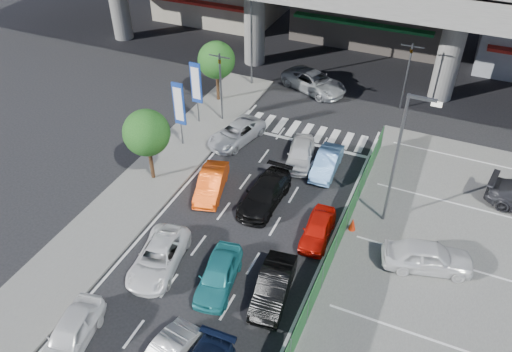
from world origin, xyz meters
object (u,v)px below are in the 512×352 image
at_px(tree_far, 216,60).
at_px(signboard_near, 179,106).
at_px(tree_near, 147,133).
at_px(taxi_teal_mid, 219,275).
at_px(hatch_black_mid_right, 273,287).
at_px(taxi_orange_right, 318,229).
at_px(parked_sedan_white, 428,256).
at_px(sedan_black_mid, 265,194).
at_px(wagon_silver_front_left, 236,133).
at_px(traffic_cone, 352,224).
at_px(street_lamp_left, 253,29).
at_px(van_white_back_left, 71,334).
at_px(sedan_white_front_mid, 300,153).
at_px(crossing_wagon_silver, 314,82).
at_px(signboard_far, 196,85).
at_px(kei_truck_front_right, 327,163).
at_px(traffic_light_left, 220,71).
at_px(traffic_light_right, 410,60).
at_px(street_lamp_right, 401,151).
at_px(sedan_white_mid_left, 158,258).
at_px(taxi_orange_left, 211,183).

bearing_deg(tree_far, signboard_near, -84.73).
xyz_separation_m(tree_near, taxi_teal_mid, (7.61, -5.91, -2.70)).
relative_size(signboard_near, hatch_black_mid_right, 1.14).
distance_m(tree_far, taxi_orange_right, 16.62).
distance_m(signboard_near, parked_sedan_white, 17.73).
xyz_separation_m(sedan_black_mid, wagon_silver_front_left, (-4.35, 5.24, -0.05)).
relative_size(signboard_near, traffic_cone, 6.06).
bearing_deg(tree_near, street_lamp_left, 87.24).
distance_m(van_white_back_left, parked_sedan_white, 17.21).
relative_size(street_lamp_left, taxi_teal_mid, 1.98).
bearing_deg(taxi_teal_mid, sedan_white_front_mid, 79.34).
bearing_deg(parked_sedan_white, crossing_wagon_silver, 20.74).
relative_size(signboard_far, kei_truck_front_right, 1.21).
height_order(traffic_light_left, kei_truck_front_right, traffic_light_left).
relative_size(signboard_near, wagon_silver_front_left, 1.03).
xyz_separation_m(sedan_white_front_mid, kei_truck_front_right, (1.86, -0.24, -0.04)).
bearing_deg(street_lamp_left, traffic_light_right, 4.83).
xyz_separation_m(street_lamp_right, signboard_far, (-14.77, 4.99, -1.71)).
bearing_deg(taxi_teal_mid, traffic_light_left, 106.45).
height_order(van_white_back_left, wagon_silver_front_left, van_white_back_left).
bearing_deg(sedan_white_mid_left, wagon_silver_front_left, 86.16).
relative_size(taxi_orange_left, traffic_cone, 5.20).
height_order(tree_near, tree_far, same).
bearing_deg(traffic_cone, sedan_white_front_mid, 134.39).
xyz_separation_m(tree_near, traffic_cone, (12.60, 0.44, -2.94)).
bearing_deg(street_lamp_left, crossing_wagon_silver, 12.47).
relative_size(tree_near, sedan_black_mid, 1.01).
height_order(wagon_silver_front_left, traffic_cone, wagon_silver_front_left).
distance_m(sedan_white_front_mid, parked_sedan_white, 10.80).
bearing_deg(crossing_wagon_silver, taxi_orange_right, -138.22).
height_order(taxi_orange_left, parked_sedan_white, parked_sedan_white).
relative_size(van_white_back_left, crossing_wagon_silver, 0.74).
distance_m(signboard_far, hatch_black_mid_right, 16.77).
xyz_separation_m(street_lamp_right, taxi_orange_right, (-3.16, -2.85, -4.16)).
relative_size(taxi_teal_mid, kei_truck_front_right, 1.04).
relative_size(van_white_back_left, sedan_black_mid, 0.85).
bearing_deg(signboard_near, sedan_white_mid_left, -65.94).
xyz_separation_m(signboard_near, taxi_teal_mid, (7.81, -9.91, -2.37)).
height_order(traffic_light_left, taxi_orange_right, traffic_light_left).
bearing_deg(taxi_teal_mid, traffic_light_right, 67.20).
xyz_separation_m(traffic_light_right, hatch_black_mid_right, (-2.18, -20.51, -3.26)).
bearing_deg(hatch_black_mid_right, taxi_teal_mid, -178.98).
height_order(traffic_light_right, van_white_back_left, traffic_light_right).
distance_m(signboard_far, tree_far, 3.53).
height_order(sedan_black_mid, parked_sedan_white, parked_sedan_white).
bearing_deg(street_lamp_right, parked_sedan_white, -46.88).
xyz_separation_m(traffic_light_left, sedan_white_front_mid, (7.01, -2.66, -3.26)).
bearing_deg(parked_sedan_white, taxi_orange_right, 76.47).
relative_size(van_white_back_left, taxi_orange_left, 1.00).
bearing_deg(taxi_teal_mid, van_white_back_left, -137.88).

